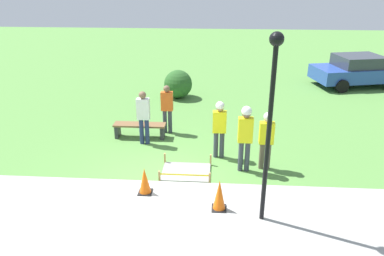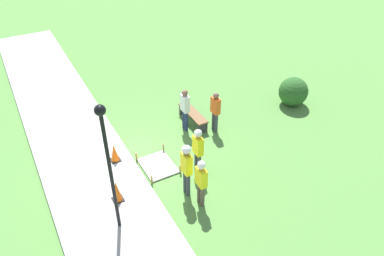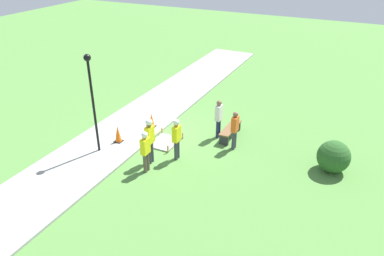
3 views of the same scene
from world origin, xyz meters
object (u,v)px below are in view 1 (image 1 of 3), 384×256
(worker_supervisor, at_px, (219,125))
(bystander_in_orange_shirt, at_px, (167,106))
(traffic_cone_near_patch, at_px, (145,181))
(traffic_cone_far_patch, at_px, (219,195))
(worker_trainee, at_px, (245,132))
(bystander_in_gray_shirt, at_px, (143,115))
(park_bench, at_px, (140,128))
(lamppost_near, at_px, (271,106))
(worker_assistant, at_px, (266,136))
(parked_car_blue, at_px, (357,70))

(worker_supervisor, distance_m, bystander_in_orange_shirt, 2.52)
(traffic_cone_near_patch, distance_m, traffic_cone_far_patch, 1.92)
(worker_supervisor, relative_size, bystander_in_orange_shirt, 1.04)
(worker_trainee, bearing_deg, traffic_cone_far_patch, -108.25)
(bystander_in_gray_shirt, bearing_deg, park_bench, 117.45)
(traffic_cone_near_patch, relative_size, bystander_in_orange_shirt, 0.40)
(lamppost_near, bearing_deg, bystander_in_gray_shirt, 130.56)
(traffic_cone_far_patch, relative_size, bystander_in_gray_shirt, 0.43)
(worker_assistant, height_order, bystander_in_orange_shirt, worker_assistant)
(traffic_cone_far_patch, distance_m, worker_supervisor, 2.92)
(worker_supervisor, bearing_deg, worker_assistant, -25.72)
(worker_supervisor, relative_size, bystander_in_gray_shirt, 1.00)
(traffic_cone_near_patch, height_order, worker_assistant, worker_assistant)
(worker_trainee, distance_m, bystander_in_gray_shirt, 3.50)
(worker_supervisor, height_order, bystander_in_gray_shirt, bystander_in_gray_shirt)
(traffic_cone_far_patch, xyz_separation_m, worker_supervisor, (-0.02, 2.86, 0.58))
(lamppost_near, xyz_separation_m, parked_car_blue, (5.75, 11.47, -1.99))
(traffic_cone_near_patch, height_order, parked_car_blue, parked_car_blue)
(park_bench, distance_m, bystander_in_orange_shirt, 1.18)
(traffic_cone_far_patch, height_order, parked_car_blue, parked_car_blue)
(worker_trainee, height_order, bystander_in_orange_shirt, worker_trainee)
(bystander_in_orange_shirt, relative_size, parked_car_blue, 0.38)
(park_bench, xyz_separation_m, bystander_in_gray_shirt, (0.25, -0.48, 0.67))
(park_bench, relative_size, bystander_in_gray_shirt, 0.98)
(parked_car_blue, bearing_deg, lamppost_near, -129.90)
(traffic_cone_far_patch, distance_m, worker_trainee, 2.28)
(traffic_cone_near_patch, height_order, bystander_in_orange_shirt, bystander_in_orange_shirt)
(worker_trainee, xyz_separation_m, bystander_in_gray_shirt, (-3.11, 1.60, -0.16))
(bystander_in_orange_shirt, distance_m, bystander_in_gray_shirt, 1.16)
(parked_car_blue, bearing_deg, traffic_cone_near_patch, -142.10)
(bystander_in_gray_shirt, bearing_deg, traffic_cone_near_patch, -79.06)
(worker_assistant, height_order, worker_trainee, worker_trainee)
(worker_assistant, bearing_deg, lamppost_near, -97.38)
(park_bench, bearing_deg, worker_supervisor, -25.72)
(bystander_in_gray_shirt, distance_m, lamppost_near, 5.49)
(park_bench, relative_size, worker_trainee, 0.90)
(park_bench, relative_size, worker_supervisor, 0.98)
(traffic_cone_near_patch, xyz_separation_m, worker_supervisor, (1.82, 2.29, 0.62))
(park_bench, xyz_separation_m, bystander_in_orange_shirt, (0.88, 0.50, 0.62))
(bystander_in_orange_shirt, height_order, parked_car_blue, bystander_in_orange_shirt)
(bystander_in_orange_shirt, xyz_separation_m, parked_car_blue, (8.51, 6.53, -0.19))
(worker_supervisor, xyz_separation_m, parked_car_blue, (6.73, 8.31, -0.29))
(worker_assistant, distance_m, worker_trainee, 0.64)
(traffic_cone_far_patch, xyz_separation_m, bystander_in_gray_shirt, (-2.43, 3.66, 0.54))
(parked_car_blue, bearing_deg, worker_supervisor, -142.24)
(worker_assistant, bearing_deg, parked_car_blue, 58.73)
(traffic_cone_near_patch, xyz_separation_m, lamppost_near, (2.79, -0.86, 2.32))
(parked_car_blue, bearing_deg, bystander_in_gray_shirt, -153.84)
(bystander_in_gray_shirt, relative_size, lamppost_near, 0.43)
(traffic_cone_near_patch, height_order, worker_supervisor, worker_supervisor)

